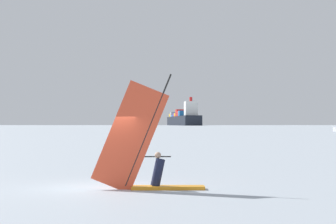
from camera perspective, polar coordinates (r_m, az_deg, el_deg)
ground_plane at (r=19.47m, az=-7.09°, el=-7.87°), size 4000.00×4000.00×0.00m
windsurfer at (r=18.81m, az=-2.11°, el=-4.95°), size 3.92×0.68×4.12m
cargo_ship at (r=820.83m, az=1.56°, el=-0.72°), size 36.40×205.83×39.05m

